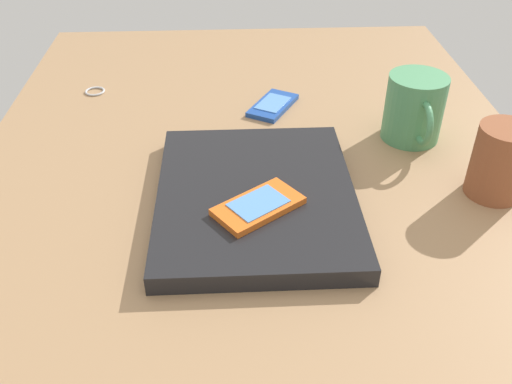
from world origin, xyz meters
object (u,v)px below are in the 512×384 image
object	(u,v)px
coffee_mug	(414,109)
pen_cup	(500,162)
laptop_closed	(256,197)
key_ring	(95,91)
cell_phone_on_desk	(273,105)
cell_phone_on_laptop	(258,206)

from	to	relation	value
coffee_mug	pen_cup	bearing A→B (deg)	25.39
laptop_closed	key_ring	xyz separation A→B (cm)	(-33.57, -26.28, -1.03)
key_ring	coffee_mug	bearing A→B (deg)	70.25
cell_phone_on_desk	key_ring	xyz separation A→B (cm)	(-7.29, -30.40, -0.26)
coffee_mug	cell_phone_on_laptop	bearing A→B (deg)	-50.73
cell_phone_on_desk	coffee_mug	bearing A→B (deg)	61.58
pen_cup	coffee_mug	xyz separation A→B (cm)	(-14.43, -6.85, 0.11)
cell_phone_on_laptop	coffee_mug	size ratio (longest dim) A/B	0.96
laptop_closed	coffee_mug	xyz separation A→B (cm)	(-15.53, 23.97, 3.71)
laptop_closed	coffee_mug	distance (cm)	28.80
pen_cup	key_ring	bearing A→B (deg)	-119.62
cell_phone_on_laptop	cell_phone_on_desk	world-z (taller)	cell_phone_on_laptop
laptop_closed	cell_phone_on_desk	distance (cm)	26.61
laptop_closed	key_ring	distance (cm)	42.65
cell_phone_on_laptop	cell_phone_on_desk	size ratio (longest dim) A/B	1.05
cell_phone_on_laptop	key_ring	distance (cm)	45.98
cell_phone_on_laptop	pen_cup	xyz separation A→B (cm)	(-5.11, 30.75, 1.93)
laptop_closed	coffee_mug	bearing A→B (deg)	122.90
laptop_closed	cell_phone_on_desk	world-z (taller)	laptop_closed
cell_phone_on_laptop	pen_cup	world-z (taller)	pen_cup
pen_cup	coffee_mug	size ratio (longest dim) A/B	0.79
laptop_closed	pen_cup	bearing A→B (deg)	92.01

